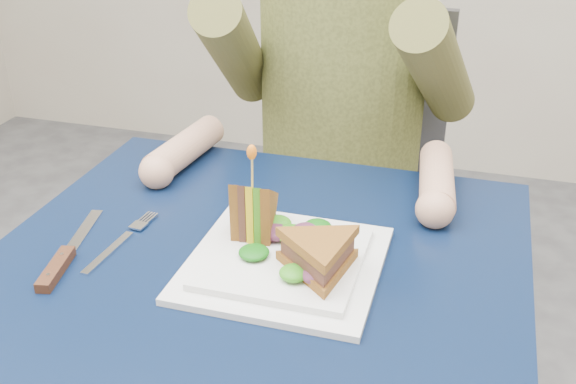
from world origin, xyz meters
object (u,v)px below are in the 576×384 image
(sandwich_upright, at_px, (253,211))
(fork, at_px, (119,243))
(chair, at_px, (347,181))
(table, at_px, (250,315))
(plate, at_px, (285,262))
(sandwich_flat, at_px, (320,255))
(diner, at_px, (342,35))
(knife, at_px, (61,261))

(sandwich_upright, xyz_separation_m, fork, (-0.19, -0.06, -0.05))
(chair, bearing_deg, sandwich_upright, -91.17)
(table, distance_m, fork, 0.22)
(table, height_order, plate, plate)
(fork, bearing_deg, sandwich_flat, -2.57)
(diner, height_order, plate, diner)
(plate, distance_m, sandwich_upright, 0.09)
(plate, height_order, fork, plate)
(chair, distance_m, sandwich_upright, 0.67)
(table, bearing_deg, knife, -165.26)
(sandwich_upright, xyz_separation_m, knife, (-0.24, -0.13, -0.05))
(plate, height_order, sandwich_upright, sandwich_upright)
(table, relative_size, sandwich_flat, 4.11)
(fork, distance_m, knife, 0.09)
(table, bearing_deg, diner, 90.00)
(fork, bearing_deg, diner, 70.40)
(knife, bearing_deg, plate, 15.59)
(chair, xyz_separation_m, sandwich_flat, (0.10, -0.69, 0.23))
(knife, bearing_deg, sandwich_flat, 9.33)
(sandwich_flat, xyz_separation_m, fork, (-0.30, 0.01, -0.04))
(chair, bearing_deg, table, -90.00)
(knife, bearing_deg, diner, 68.54)
(fork, bearing_deg, sandwich_upright, 16.70)
(chair, relative_size, sandwich_upright, 7.26)
(chair, height_order, sandwich_upright, chair)
(sandwich_flat, xyz_separation_m, knife, (-0.35, -0.06, -0.04))
(sandwich_upright, distance_m, fork, 0.20)
(sandwich_upright, relative_size, fork, 0.71)
(chair, xyz_separation_m, knife, (-0.25, -0.75, 0.20))
(chair, xyz_separation_m, sandwich_upright, (-0.01, -0.62, 0.24))
(sandwich_flat, height_order, fork, sandwich_flat)
(diner, bearing_deg, fork, -109.60)
(sandwich_upright, bearing_deg, plate, -36.89)
(table, relative_size, chair, 0.81)
(table, height_order, diner, diner)
(table, bearing_deg, sandwich_upright, 101.51)
(sandwich_upright, bearing_deg, table, -78.49)
(chair, xyz_separation_m, plate, (0.05, -0.66, 0.20))
(sandwich_upright, height_order, fork, sandwich_upright)
(plate, distance_m, fork, 0.25)
(plate, xyz_separation_m, fork, (-0.25, -0.01, -0.01))
(table, height_order, sandwich_upright, sandwich_upright)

